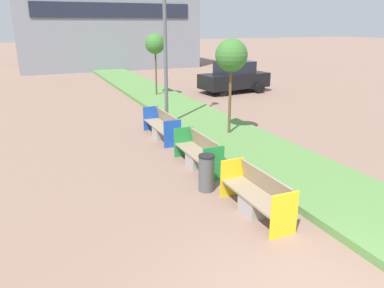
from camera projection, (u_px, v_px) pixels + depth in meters
The scene contains 10 objects.
planter_grass_strip at pixel (191, 115), 16.87m from camera, with size 2.80×120.00×0.18m.
building_backdrop at pixel (108, 17), 33.76m from camera, with size 15.76×5.63×9.15m.
bench_yellow_frame at pixel (256, 198), 8.19m from camera, with size 0.65×2.09×0.94m.
bench_green_frame at pixel (198, 155), 10.87m from camera, with size 0.65×2.13×0.94m.
bench_blue_frame at pixel (162, 128), 13.66m from camera, with size 0.65×2.41×0.94m.
litter_bin at pixel (206, 173), 9.30m from camera, with size 0.41×0.41×0.94m.
street_lamp_post at pixel (164, 9), 13.64m from camera, with size 0.24×0.44×8.23m.
sapling_tree_near at pixel (231, 56), 12.93m from camera, with size 1.13×1.13×3.53m.
sapling_tree_far at pixel (155, 44), 20.24m from camera, with size 1.09×1.09×3.50m.
parked_car_distant at pixel (234, 77), 22.53m from camera, with size 4.38×2.25×1.86m.
Camera 1 is at (-3.33, -3.11, 4.03)m, focal length 35.00 mm.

